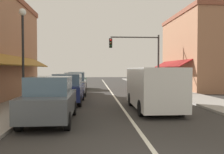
{
  "coord_description": "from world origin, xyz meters",
  "views": [
    {
      "loc": [
        -1.47,
        -4.02,
        2.05
      ],
      "look_at": [
        -0.1,
        14.95,
        1.43
      ],
      "focal_mm": 38.84,
      "sensor_mm": 36.0,
      "label": 1
    }
  ],
  "objects": [
    {
      "name": "parked_car_far_left",
      "position": [
        -3.26,
        20.83,
        0.88
      ],
      "size": [
        1.82,
        4.12,
        1.77
      ],
      "rotation": [
        0.0,
        0.0,
        -0.01
      ],
      "color": "#0F4C33",
      "rests_on": "ground"
    },
    {
      "name": "van_in_lane",
      "position": [
        1.44,
        7.89,
        1.15
      ],
      "size": [
        2.02,
        5.19,
        2.12
      ],
      "rotation": [
        0.0,
        0.0,
        -0.0
      ],
      "color": "silver",
      "rests_on": "ground"
    },
    {
      "name": "street_lamp_left_near",
      "position": [
        -5.06,
        8.45,
        3.4
      ],
      "size": [
        0.36,
        0.36,
        5.09
      ],
      "color": "black",
      "rests_on": "ground"
    },
    {
      "name": "parked_car_nearest_left",
      "position": [
        -3.18,
        5.44,
        0.88
      ],
      "size": [
        1.81,
        4.12,
        1.77
      ],
      "rotation": [
        0.0,
        0.0,
        0.01
      ],
      "color": "#4C5156",
      "rests_on": "ground"
    },
    {
      "name": "storefront_right_block",
      "position": [
        9.16,
        20.0,
        3.82
      ],
      "size": [
        6.03,
        10.2,
        7.64
      ],
      "color": "#9E6B4C",
      "rests_on": "ground"
    },
    {
      "name": "ground_plane",
      "position": [
        0.0,
        18.0,
        0.0
      ],
      "size": [
        80.0,
        80.0,
        0.0
      ],
      "primitive_type": "plane",
      "color": "#33302D"
    },
    {
      "name": "sidewalk_left",
      "position": [
        -5.5,
        18.0,
        0.06
      ],
      "size": [
        2.6,
        56.0,
        0.12
      ],
      "primitive_type": "cube",
      "color": "gray",
      "rests_on": "ground"
    },
    {
      "name": "traffic_signal_mast_arm",
      "position": [
        3.05,
        19.4,
        3.7
      ],
      "size": [
        4.97,
        0.5,
        5.41
      ],
      "color": "#333333",
      "rests_on": "ground"
    },
    {
      "name": "lane_center_stripe",
      "position": [
        0.0,
        18.0,
        0.0
      ],
      "size": [
        0.14,
        52.0,
        0.01
      ],
      "primitive_type": "cube",
      "color": "silver",
      "rests_on": "ground"
    },
    {
      "name": "sidewalk_right",
      "position": [
        5.5,
        18.0,
        0.06
      ],
      "size": [
        2.6,
        56.0,
        0.12
      ],
      "primitive_type": "cube",
      "color": "gray",
      "rests_on": "ground"
    },
    {
      "name": "parked_car_third_left",
      "position": [
        -3.05,
        15.61,
        0.88
      ],
      "size": [
        1.86,
        4.14,
        1.77
      ],
      "rotation": [
        0.0,
        0.0,
        0.02
      ],
      "color": "#B7BABF",
      "rests_on": "ground"
    },
    {
      "name": "parked_car_second_left",
      "position": [
        -3.06,
        10.57,
        0.88
      ],
      "size": [
        1.82,
        4.12,
        1.77
      ],
      "rotation": [
        0.0,
        0.0,
        -0.01
      ],
      "color": "navy",
      "rests_on": "ground"
    }
  ]
}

